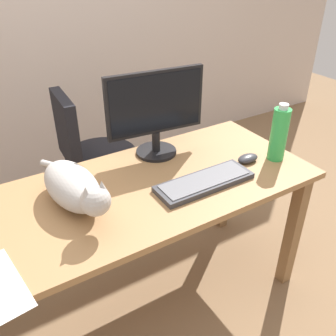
# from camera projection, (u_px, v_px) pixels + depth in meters

# --- Properties ---
(ground_plane) EXTENTS (8.00, 8.00, 0.00)m
(ground_plane) POSITION_uv_depth(u_px,v_px,m) (148.00, 298.00, 1.95)
(ground_plane) COLOR #846647
(desk) EXTENTS (1.54, 0.68, 0.72)m
(desk) POSITION_uv_depth(u_px,v_px,m) (144.00, 205.00, 1.63)
(desk) COLOR #9E7247
(desk) RESTS_ON ground_plane
(office_chair) EXTENTS (0.48, 0.48, 0.90)m
(office_chair) POSITION_uv_depth(u_px,v_px,m) (95.00, 171.00, 2.33)
(office_chair) COLOR black
(office_chair) RESTS_ON ground_plane
(monitor) EXTENTS (0.48, 0.20, 0.41)m
(monitor) POSITION_uv_depth(u_px,v_px,m) (156.00, 110.00, 1.72)
(monitor) COLOR black
(monitor) RESTS_ON desk
(keyboard) EXTENTS (0.44, 0.15, 0.03)m
(keyboard) POSITION_uv_depth(u_px,v_px,m) (204.00, 182.00, 1.59)
(keyboard) COLOR #333338
(keyboard) RESTS_ON desk
(cat) EXTENTS (0.21, 0.61, 0.20)m
(cat) POSITION_uv_depth(u_px,v_px,m) (74.00, 187.00, 1.44)
(cat) COLOR #B2ADA8
(cat) RESTS_ON desk
(computer_mouse) EXTENTS (0.11, 0.06, 0.04)m
(computer_mouse) POSITION_uv_depth(u_px,v_px,m) (248.00, 158.00, 1.75)
(computer_mouse) COLOR #333338
(computer_mouse) RESTS_ON desk
(water_bottle) EXTENTS (0.08, 0.08, 0.28)m
(water_bottle) POSITION_uv_depth(u_px,v_px,m) (279.00, 134.00, 1.72)
(water_bottle) COLOR green
(water_bottle) RESTS_ON desk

